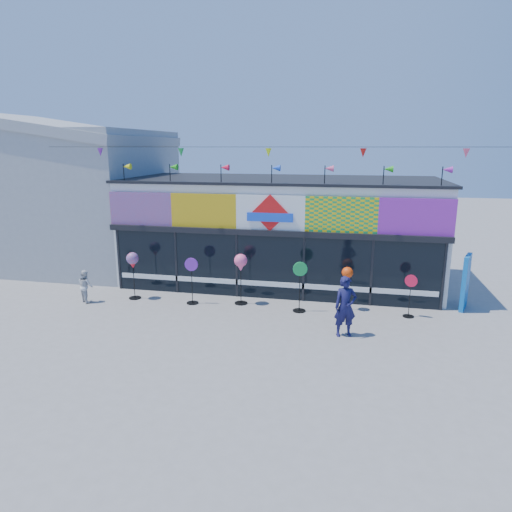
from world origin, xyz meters
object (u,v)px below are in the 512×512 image
(spinner_2, at_px, (241,264))
(spinner_5, at_px, (410,295))
(spinner_4, at_px, (347,276))
(adult_man, at_px, (345,307))
(spinner_0, at_px, (133,262))
(spinner_1, at_px, (192,280))
(spinner_3, at_px, (300,285))
(child, at_px, (86,286))
(blue_sign, at_px, (465,282))

(spinner_2, distance_m, spinner_5, 5.60)
(spinner_4, relative_size, adult_man, 0.84)
(spinner_0, relative_size, spinner_1, 1.04)
(spinner_0, relative_size, spinner_3, 1.00)
(spinner_0, xyz_separation_m, spinner_4, (7.44, 0.37, -0.17))
(spinner_4, distance_m, spinner_5, 2.04)
(spinner_1, relative_size, spinner_5, 1.17)
(spinner_3, xyz_separation_m, adult_man, (1.50, -1.73, -0.01))
(spinner_2, xyz_separation_m, spinner_3, (2.07, -0.34, -0.52))
(spinner_0, distance_m, adult_man, 7.67)
(spinner_0, xyz_separation_m, child, (-1.49, -0.69, -0.78))
(blue_sign, relative_size, spinner_2, 1.05)
(adult_man, relative_size, child, 1.54)
(spinner_4, distance_m, adult_man, 2.22)
(spinner_3, height_order, spinner_4, spinner_3)
(spinner_2, xyz_separation_m, spinner_5, (5.55, -0.12, -0.68))
(spinner_3, bearing_deg, spinner_0, 179.02)
(child, bearing_deg, spinner_2, -138.85)
(spinner_5, bearing_deg, spinner_4, 172.63)
(spinner_3, relative_size, spinner_5, 1.21)
(spinner_3, xyz_separation_m, spinner_4, (1.51, 0.47, 0.29))
(blue_sign, bearing_deg, spinner_1, -151.81)
(spinner_0, relative_size, child, 1.48)
(spinner_4, height_order, spinner_5, spinner_4)
(spinner_3, height_order, child, spinner_3)
(spinner_0, bearing_deg, spinner_4, 2.84)
(spinner_0, distance_m, spinner_1, 2.27)
(spinner_5, xyz_separation_m, child, (-10.91, -0.80, -0.17))
(adult_man, bearing_deg, child, 154.28)
(blue_sign, bearing_deg, spinner_2, -152.37)
(spinner_4, bearing_deg, spinner_5, -7.37)
(spinner_1, xyz_separation_m, spinner_2, (1.66, 0.32, 0.55))
(spinner_1, relative_size, spinner_4, 1.10)
(spinner_4, bearing_deg, spinner_3, -162.64)
(spinner_0, bearing_deg, blue_sign, 6.40)
(blue_sign, xyz_separation_m, adult_man, (-3.86, -3.09, -0.05))
(spinner_4, relative_size, spinner_5, 1.06)
(spinner_2, distance_m, spinner_3, 2.16)
(blue_sign, relative_size, spinner_0, 1.09)
(spinner_1, xyz_separation_m, spinner_5, (7.21, 0.20, -0.12))
(spinner_0, height_order, spinner_3, spinner_0)
(spinner_2, height_order, child, spinner_2)
(spinner_0, xyz_separation_m, spinner_1, (2.21, -0.09, -0.49))
(spinner_1, bearing_deg, spinner_3, -0.21)
(blue_sign, height_order, spinner_3, blue_sign)
(spinner_0, height_order, spinner_1, spinner_0)
(blue_sign, relative_size, spinner_3, 1.10)
(spinner_1, height_order, spinner_2, spinner_2)
(blue_sign, xyz_separation_m, spinner_2, (-7.43, -1.03, 0.48))
(spinner_2, bearing_deg, spinner_5, -1.25)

